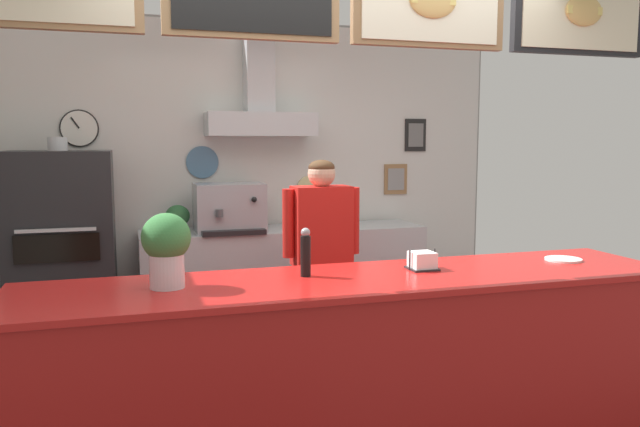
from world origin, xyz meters
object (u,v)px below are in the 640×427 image
espresso_machine (229,208)px  condiment_plate (563,259)px  shop_worker (322,262)px  napkin_holder (422,261)px  pizza_oven (63,257)px  potted_thyme (178,217)px  potted_rosemary (305,215)px  pepper_grinder (306,253)px  basil_vase (166,249)px  potted_basil (342,211)px

espresso_machine → condiment_plate: 2.72m
shop_worker → napkin_holder: (0.19, -1.19, 0.22)m
pizza_oven → condiment_plate: bearing=-36.6°
espresso_machine → potted_thyme: size_ratio=2.52×
shop_worker → potted_rosemary: (0.18, 1.07, 0.21)m
pepper_grinder → basil_vase: basil_vase is taller
pepper_grinder → napkin_holder: (0.63, -0.02, -0.08)m
shop_worker → potted_basil: size_ratio=6.54×
basil_vase → shop_worker: bearing=47.5°
potted_basil → potted_thyme: 1.42m
espresso_machine → napkin_holder: espresso_machine is taller
espresso_machine → potted_rosemary: (0.66, 0.04, -0.08)m
potted_basil → potted_rosemary: bearing=178.3°
potted_rosemary → napkin_holder: size_ratio=1.34×
espresso_machine → shop_worker: bearing=-65.0°
potted_rosemary → condiment_plate: size_ratio=1.00×
shop_worker → napkin_holder: shop_worker is taller
potted_thyme → basil_vase: 2.33m
pepper_grinder → condiment_plate: pepper_grinder is taller
potted_basil → basil_vase: (-1.63, -2.28, 0.13)m
potted_basil → condiment_plate: size_ratio=1.17×
potted_basil → basil_vase: size_ratio=0.69×
pepper_grinder → espresso_machine: bearing=91.0°
shop_worker → potted_rosemary: size_ratio=7.69×
shop_worker → potted_rosemary: shop_worker is taller
potted_thyme → napkin_holder: potted_thyme is taller
potted_thyme → condiment_plate: potted_thyme is taller
pizza_oven → potted_basil: 2.31m
basil_vase → napkin_holder: bearing=1.3°
espresso_machine → pepper_grinder: 2.21m
pepper_grinder → basil_vase: 0.68m
potted_thyme → napkin_holder: bearing=-64.6°
potted_thyme → pepper_grinder: size_ratio=0.92×
pepper_grinder → basil_vase: size_ratio=0.71×
condiment_plate → potted_basil: bearing=103.5°
potted_rosemary → basil_vase: size_ratio=0.58×
potted_thyme → shop_worker: bearing=-50.8°
potted_rosemary → espresso_machine: bearing=-176.9°
potted_thyme → condiment_plate: (1.96, -2.30, -0.04)m
espresso_machine → basil_vase: size_ratio=1.63×
potted_rosemary → pizza_oven: bearing=-174.9°
shop_worker → potted_thyme: shop_worker is taller
basil_vase → potted_basil: bearing=54.4°
pizza_oven → pepper_grinder: size_ratio=6.99×
potted_basil → pepper_grinder: pepper_grinder is taller
basil_vase → napkin_holder: 1.31m
pizza_oven → shop_worker: pizza_oven is taller
pizza_oven → potted_rosemary: pizza_oven is taller
napkin_holder → condiment_plate: bearing=-0.6°
pizza_oven → condiment_plate: 3.53m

